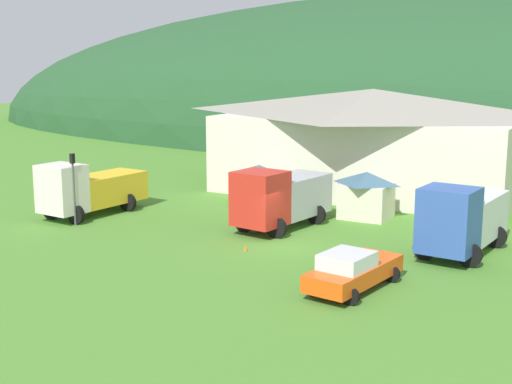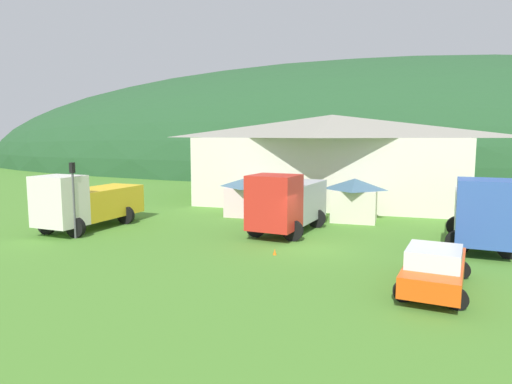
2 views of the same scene
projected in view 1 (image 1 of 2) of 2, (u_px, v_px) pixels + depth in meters
ground_plane at (286, 246)px, 35.04m from camera, size 200.00×200.00×0.00m
forested_hill_backdrop at (494, 136)px, 83.76m from camera, size 150.37×60.00×34.86m
depot_building at (372, 139)px, 48.91m from camera, size 21.55×12.84×7.17m
play_shed_cream at (366, 194)px, 40.83m from camera, size 2.98×2.62×2.75m
play_shed_pink at (259, 185)px, 44.04m from camera, size 3.11×2.60×2.68m
heavy_rig_striped at (88, 189)px, 41.46m from camera, size 3.62×7.03×3.31m
crane_truck_red at (280, 197)px, 38.27m from camera, size 3.78×6.81×3.43m
box_truck_blue at (462, 218)px, 33.22m from camera, size 3.61×6.90×3.52m
service_pickup_orange at (353, 270)px, 28.26m from camera, size 2.83×5.36×1.66m
traffic_light_west at (73, 181)px, 38.90m from camera, size 0.20×0.32×4.07m
traffic_cone_near_pickup at (246, 251)px, 34.09m from camera, size 0.36×0.36×0.58m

